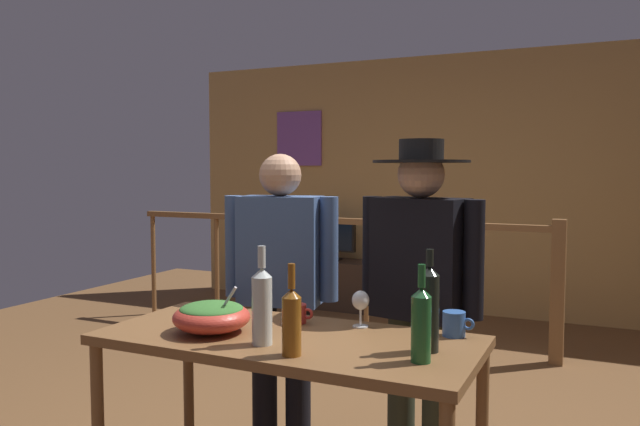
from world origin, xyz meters
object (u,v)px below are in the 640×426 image
object	(u,v)px
wine_glass	(361,302)
wine_bottle_dark	(429,308)
serving_table	(287,356)
person_standing_right	(420,280)
wine_bottle_clear	(262,304)
wine_bottle_green	(421,323)
tv_console	(331,283)
wine_bottle_amber	(292,320)
flat_screen_tv	(330,236)
person_standing_left	(281,278)
framed_picture	(299,139)
salad_bowl	(212,315)
mug_red	(297,313)
stair_railing	(389,260)
mug_blue	(454,324)

from	to	relation	value
wine_glass	wine_bottle_dark	xyz separation A→B (m)	(0.35, -0.22, 0.05)
serving_table	wine_bottle_dark	xyz separation A→B (m)	(0.56, 0.02, 0.24)
wine_bottle_dark	person_standing_right	bearing A→B (deg)	108.88
wine_glass	wine_bottle_clear	size ratio (longest dim) A/B	0.41
wine_bottle_clear	wine_bottle_green	xyz separation A→B (m)	(0.60, 0.04, -0.02)
tv_console	wine_bottle_amber	distance (m)	4.38
flat_screen_tv	serving_table	bearing A→B (deg)	-68.39
tv_console	person_standing_left	xyz separation A→B (m)	(1.12, -3.17, 0.65)
framed_picture	wine_bottle_green	distance (m)	4.99
salad_bowl	wine_glass	size ratio (longest dim) A/B	2.04
person_standing_right	wine_bottle_dark	bearing A→B (deg)	119.72
flat_screen_tv	mug_red	bearing A→B (deg)	-68.08
framed_picture	person_standing_right	size ratio (longest dim) A/B	0.38
framed_picture	person_standing_left	bearing A→B (deg)	-64.58
salad_bowl	wine_bottle_clear	world-z (taller)	wine_bottle_clear
mug_red	wine_glass	bearing A→B (deg)	9.82
salad_bowl	tv_console	bearing A→B (deg)	107.05
person_standing_left	person_standing_right	xyz separation A→B (m)	(0.73, 0.00, 0.05)
framed_picture	stair_railing	distance (m)	2.29
mug_blue	person_standing_right	bearing A→B (deg)	124.67
flat_screen_tv	person_standing_right	world-z (taller)	person_standing_right
mug_blue	person_standing_right	xyz separation A→B (m)	(-0.24, 0.35, 0.10)
person_standing_right	salad_bowl	bearing A→B (deg)	57.32
framed_picture	wine_bottle_green	bearing A→B (deg)	-58.33
wine_bottle_clear	wine_bottle_amber	xyz separation A→B (m)	(0.16, -0.08, -0.02)
salad_bowl	wine_bottle_clear	distance (m)	0.29
wine_bottle_dark	mug_blue	bearing A→B (deg)	81.19
tv_console	wine_bottle_dark	world-z (taller)	wine_bottle_dark
wine_glass	mug_blue	distance (m)	0.39
mug_red	person_standing_right	world-z (taller)	person_standing_right
stair_railing	wine_bottle_amber	world-z (taller)	wine_bottle_amber
tv_console	mug_blue	distance (m)	4.13
wine_bottle_clear	person_standing_left	xyz separation A→B (m)	(-0.34, 0.76, -0.05)
wine_bottle_amber	stair_railing	bearing A→B (deg)	102.18
tv_console	wine_bottle_green	size ratio (longest dim) A/B	2.67
wine_bottle_dark	mug_blue	world-z (taller)	wine_bottle_dark
wine_bottle_amber	wine_bottle_dark	size ratio (longest dim) A/B	0.88
stair_railing	mug_blue	bearing A→B (deg)	-65.91
framed_picture	wine_bottle_dark	xyz separation A→B (m)	(2.57, -4.05, -0.83)
salad_bowl	wine_bottle_amber	size ratio (longest dim) A/B	0.95
mug_blue	flat_screen_tv	bearing A→B (deg)	120.93
wine_bottle_clear	flat_screen_tv	bearing A→B (deg)	110.51
tv_console	flat_screen_tv	bearing A→B (deg)	-90.00
flat_screen_tv	mug_red	xyz separation A→B (m)	(1.43, -3.56, 0.08)
salad_bowl	mug_blue	distance (m)	0.97
wine_bottle_dark	person_standing_right	xyz separation A→B (m)	(-0.20, 0.59, -0.01)
mug_blue	person_standing_right	distance (m)	0.43
person_standing_left	salad_bowl	bearing A→B (deg)	84.28
tv_console	mug_blue	bearing A→B (deg)	-59.30
mug_blue	person_standing_left	world-z (taller)	person_standing_left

